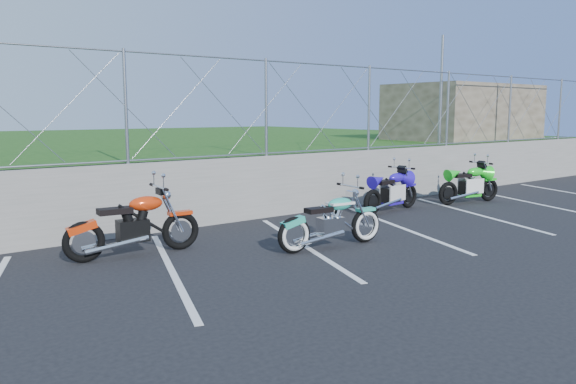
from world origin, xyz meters
TOP-DOWN VIEW (x-y plane):
  - ground at (0.00, 0.00)m, footprint 90.00×90.00m
  - retaining_wall at (0.00, 3.50)m, footprint 30.00×0.22m
  - grass_field at (0.00, 13.50)m, footprint 30.00×20.00m
  - stone_building at (10.50, 5.50)m, footprint 5.00×3.00m
  - chain_link_fence at (0.00, 3.50)m, footprint 28.00×0.03m
  - sign_pole at (7.20, 3.90)m, footprint 0.08×0.08m
  - parking_lines at (1.20, 1.00)m, footprint 18.29×4.31m
  - cruiser_turquoise at (0.29, 0.60)m, footprint 2.03×0.64m
  - naked_orange at (-2.48, 2.03)m, footprint 2.13×0.72m
  - sportbike_green at (6.00, 1.99)m, footprint 1.90×0.67m
  - sportbike_blue at (3.63, 2.35)m, footprint 1.88×0.67m

SIDE VIEW (x-z plane):
  - ground at x=0.00m, z-range 0.00..0.00m
  - parking_lines at x=1.20m, z-range 0.00..0.01m
  - cruiser_turquoise at x=0.29m, z-range -0.10..0.91m
  - sportbike_blue at x=3.63m, z-range -0.07..0.91m
  - sportbike_green at x=6.00m, z-range -0.07..0.92m
  - naked_orange at x=-2.48m, z-range -0.08..0.98m
  - retaining_wall at x=0.00m, z-range 0.00..1.30m
  - grass_field at x=0.00m, z-range 0.00..1.30m
  - stone_building at x=10.50m, z-range 1.30..3.10m
  - chain_link_fence at x=0.00m, z-range 1.30..3.30m
  - sign_pole at x=7.20m, z-range 1.30..4.30m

